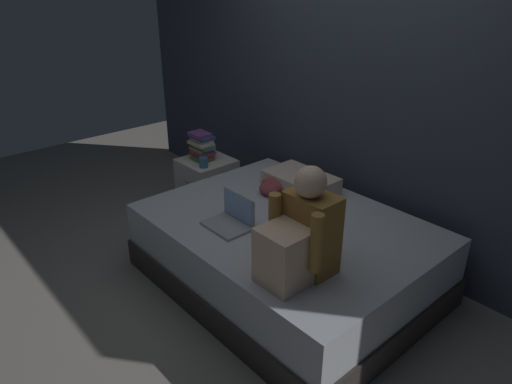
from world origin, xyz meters
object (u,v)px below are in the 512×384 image
bed (286,253)px  pillow (300,182)px  person_sitting (300,236)px  laptop (231,218)px  mug (204,162)px  nightstand (207,186)px  clothes_pile (274,186)px  book_stack (202,146)px

bed → pillow: size_ratio=3.57×
bed → person_sitting: size_ratio=3.05×
laptop → person_sitting: bearing=-5.1°
pillow → mug: size_ratio=6.22×
nightstand → clothes_pile: 0.94m
book_stack → laptop: bearing=-26.3°
bed → nightstand: 1.32m
nightstand → clothes_pile: size_ratio=2.06×
nightstand → person_sitting: person_sitting is taller
pillow → clothes_pile: bearing=-120.5°
nightstand → mug: 0.36m
pillow → clothes_pile: 0.22m
laptop → clothes_pile: laptop is taller
bed → laptop: 0.51m
laptop → pillow: 0.79m
laptop → mug: size_ratio=3.56×
laptop → nightstand: bearing=152.2°
nightstand → person_sitting: 1.97m
laptop → mug: bearing=154.7°
laptop → clothes_pile: 0.63m
book_stack → pillow: bearing=12.4°
pillow → book_stack: bearing=-167.6°
clothes_pile → book_stack: bearing=-177.6°
pillow → mug: 0.93m
book_stack → mug: (0.16, -0.10, -0.09)m
bed → mug: size_ratio=22.22×
book_stack → mug: bearing=-32.1°
person_sitting → laptop: person_sitting is taller
nightstand → mug: size_ratio=5.97×
bed → pillow: (-0.30, 0.45, 0.33)m
nightstand → laptop: size_ratio=1.68×
laptop → book_stack: bearing=153.7°
nightstand → laptop: bearing=-27.8°
bed → person_sitting: person_sitting is taller
person_sitting → book_stack: (-1.83, 0.62, -0.10)m
nightstand → mug: mug is taller
book_stack → clothes_pile: (0.92, 0.04, -0.09)m
person_sitting → laptop: (-0.70, 0.06, -0.20)m
book_stack → mug: book_stack is taller
pillow → nightstand: bearing=-168.2°
laptop → mug: (-0.96, 0.46, 0.00)m
pillow → mug: pillow is taller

